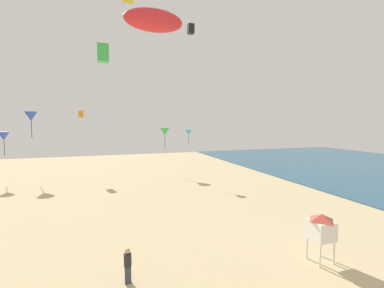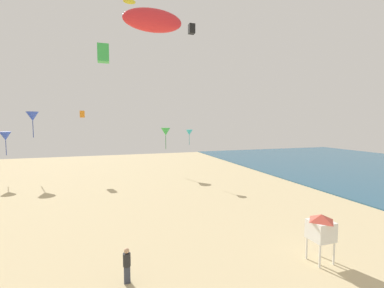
# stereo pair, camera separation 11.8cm
# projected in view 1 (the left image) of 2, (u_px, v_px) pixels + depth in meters

# --- Properties ---
(kite_flyer) EXTENTS (0.34, 0.34, 1.64)m
(kite_flyer) POSITION_uv_depth(u_px,v_px,m) (128.00, 264.00, 11.69)
(kite_flyer) COLOR #383D4C
(kite_flyer) RESTS_ON ground
(lifeguard_stand) EXTENTS (1.10, 1.10, 2.55)m
(lifeguard_stand) POSITION_uv_depth(u_px,v_px,m) (321.00, 227.00, 13.48)
(lifeguard_stand) COLOR white
(lifeguard_stand) RESTS_ON ground
(kite_red_parafoil) EXTENTS (2.55, 0.71, 0.99)m
(kite_red_parafoil) POSITION_uv_depth(u_px,v_px,m) (154.00, 20.00, 11.09)
(kite_red_parafoil) COLOR red
(kite_blue_delta) EXTENTS (1.33, 1.33, 3.01)m
(kite_blue_delta) POSITION_uv_depth(u_px,v_px,m) (4.00, 136.00, 32.56)
(kite_blue_delta) COLOR blue
(kite_cyan_delta) EXTENTS (0.84, 0.84, 1.91)m
(kite_cyan_delta) POSITION_uv_depth(u_px,v_px,m) (189.00, 132.00, 32.34)
(kite_cyan_delta) COLOR #2DB7CC
(kite_blue_delta_2) EXTENTS (1.55, 1.55, 3.53)m
(kite_blue_delta_2) POSITION_uv_depth(u_px,v_px,m) (31.00, 116.00, 34.96)
(kite_blue_delta_2) COLOR blue
(kite_black_box) EXTENTS (0.73, 0.73, 1.14)m
(kite_black_box) POSITION_uv_depth(u_px,v_px,m) (191.00, 29.00, 31.61)
(kite_black_box) COLOR black
(kite_orange_box) EXTENTS (0.62, 0.62, 0.97)m
(kite_orange_box) POSITION_uv_depth(u_px,v_px,m) (81.00, 114.00, 36.70)
(kite_orange_box) COLOR orange
(kite_green_box) EXTENTS (0.70, 0.70, 1.09)m
(kite_green_box) POSITION_uv_depth(u_px,v_px,m) (103.00, 53.00, 16.39)
(kite_green_box) COLOR green
(kite_green_delta) EXTENTS (1.36, 1.36, 3.10)m
(kite_green_delta) POSITION_uv_depth(u_px,v_px,m) (165.00, 132.00, 37.48)
(kite_green_delta) COLOR green
(kite_yellow_parafoil) EXTENTS (1.65, 0.46, 0.64)m
(kite_yellow_parafoil) POSITION_uv_depth(u_px,v_px,m) (128.00, 1.00, 34.17)
(kite_yellow_parafoil) COLOR yellow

